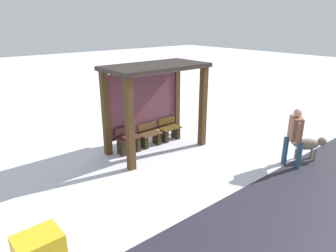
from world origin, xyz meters
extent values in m
plane|color=silver|center=(0.00, 0.00, 0.00)|extent=(60.00, 60.00, 0.00)
cube|color=#442D15|center=(-1.33, -0.63, 1.24)|extent=(0.18, 0.18, 2.48)
cube|color=#442D15|center=(1.33, -0.63, 1.24)|extent=(0.18, 0.18, 2.48)
cube|color=#442D15|center=(-1.33, 0.63, 1.24)|extent=(0.18, 0.18, 2.48)
cube|color=#442D15|center=(1.33, 0.63, 1.24)|extent=(0.18, 0.18, 2.48)
cube|color=#2D2520|center=(0.00, 0.00, 2.54)|extent=(3.00, 1.58, 0.12)
cube|color=brown|center=(0.00, 0.63, 1.41)|extent=(2.49, 0.08, 1.86)
cube|color=#442D15|center=(0.00, 0.61, 0.42)|extent=(2.49, 0.06, 0.08)
cube|color=#532626|center=(-0.81, 0.33, 0.48)|extent=(0.71, 0.39, 0.04)
cube|color=#532626|center=(-0.81, 0.50, 0.68)|extent=(0.67, 0.04, 0.20)
cube|color=black|center=(-0.55, 0.33, 0.23)|extent=(0.12, 0.33, 0.46)
cube|color=black|center=(-1.06, 0.33, 0.23)|extent=(0.12, 0.33, 0.46)
cube|color=brown|center=(0.00, 0.33, 0.41)|extent=(0.71, 0.37, 0.05)
cube|color=brown|center=(0.00, 0.49, 0.62)|extent=(0.67, 0.04, 0.20)
cube|color=black|center=(0.25, 0.33, 0.19)|extent=(0.12, 0.32, 0.39)
cube|color=black|center=(-0.25, 0.33, 0.19)|extent=(0.12, 0.32, 0.39)
cube|color=#533C14|center=(0.81, 0.33, 0.42)|extent=(0.71, 0.40, 0.04)
cube|color=#533C14|center=(0.81, 0.50, 0.62)|extent=(0.67, 0.04, 0.20)
cube|color=black|center=(1.06, 0.33, 0.20)|extent=(0.12, 0.34, 0.40)
cube|color=black|center=(0.55, 0.33, 0.20)|extent=(0.12, 0.34, 0.40)
cube|color=#915E46|center=(2.11, -3.25, 1.10)|extent=(0.53, 0.51, 0.62)
sphere|color=tan|center=(2.11, -3.25, 1.52)|extent=(0.21, 0.21, 0.21)
cylinder|color=#2D4E6C|center=(2.14, -3.44, 0.39)|extent=(0.20, 0.20, 0.79)
cylinder|color=#2D4E6C|center=(2.08, -3.07, 0.39)|extent=(0.20, 0.20, 0.79)
cylinder|color=#915E46|center=(1.89, -3.45, 1.07)|extent=(0.13, 0.13, 0.56)
cylinder|color=#915E46|center=(2.32, -3.06, 1.07)|extent=(0.13, 0.13, 0.56)
ellipsoid|color=gray|center=(2.79, -3.31, 0.48)|extent=(0.76, 0.66, 0.33)
sphere|color=gray|center=(3.16, -3.56, 0.55)|extent=(0.24, 0.24, 0.24)
cylinder|color=gray|center=(2.45, -3.06, 0.53)|extent=(0.20, 0.16, 0.21)
cylinder|color=gray|center=(2.93, -3.51, 0.16)|extent=(0.07, 0.07, 0.32)
cylinder|color=gray|center=(3.03, -3.37, 0.16)|extent=(0.07, 0.07, 0.32)
cylinder|color=gray|center=(2.55, -3.25, 0.16)|extent=(0.07, 0.07, 0.32)
cylinder|color=gray|center=(2.65, -3.10, 0.16)|extent=(0.07, 0.07, 0.32)
cube|color=#292734|center=(0.00, -5.04, 0.00)|extent=(36.00, 3.79, 0.01)
cube|color=yellow|center=(-4.35, -2.59, 0.31)|extent=(0.72, 0.58, 0.62)
camera|label=1|loc=(-5.24, -6.86, 3.77)|focal=32.35mm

